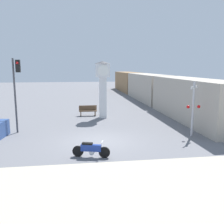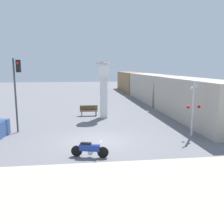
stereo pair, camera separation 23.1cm
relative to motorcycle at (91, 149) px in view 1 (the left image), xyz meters
name	(u,v)px [view 1 (the left image)]	position (x,y,z in m)	size (l,w,h in m)	color
ground_plane	(99,141)	(0.64, 2.59, -0.39)	(120.00, 120.00, 0.00)	slate
sidewalk_strip	(117,197)	(0.64, -4.00, -0.34)	(36.00, 6.00, 0.10)	#B2A893
motorcycle	(91,149)	(0.00, 0.00, 0.00)	(1.81, 0.64, 0.82)	black
clock_tower	(103,81)	(1.61, 9.51, 2.80)	(1.34, 1.34, 4.81)	white
freight_train	(148,87)	(8.75, 20.41, 1.31)	(2.80, 38.10, 3.40)	#ADA393
traffic_light	(16,83)	(-4.47, 5.35, 2.94)	(0.50, 0.35, 4.89)	#47474C
railroad_crossing_signal	(193,107)	(6.58, 2.90, 1.49)	(0.90, 0.82, 3.44)	#B7B7BC
bench	(88,110)	(0.36, 10.57, 0.10)	(1.60, 0.44, 0.92)	brown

